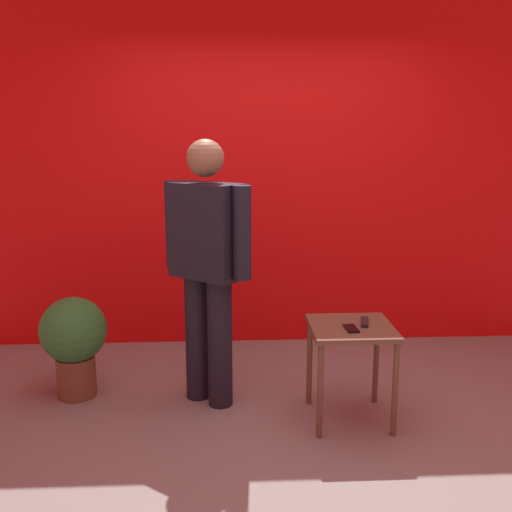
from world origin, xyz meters
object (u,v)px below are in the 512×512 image
Objects in this scene: standing_person at (207,260)px; cell_phone at (351,328)px; potted_plant at (74,338)px; side_table at (351,342)px; tv_remote at (364,322)px.

standing_person reaches higher than cell_phone.
cell_phone is (0.86, -0.37, -0.35)m from standing_person.
standing_person reaches higher than potted_plant.
cell_phone is (-0.02, -0.07, 0.11)m from side_table.
tv_remote reaches higher than cell_phone.
tv_remote is 1.91m from potted_plant.
standing_person is 0.99m from cell_phone.
potted_plant is at bearing 172.53° from standing_person.
standing_person is 1.05m from tv_remote.
side_table is 0.89× the size of potted_plant.
cell_phone is at bearing -122.65° from tv_remote.
standing_person is 2.50× the size of potted_plant.
standing_person is 10.09× the size of tv_remote.
standing_person is at bearing -7.47° from potted_plant.
side_table is 4.23× the size of cell_phone.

